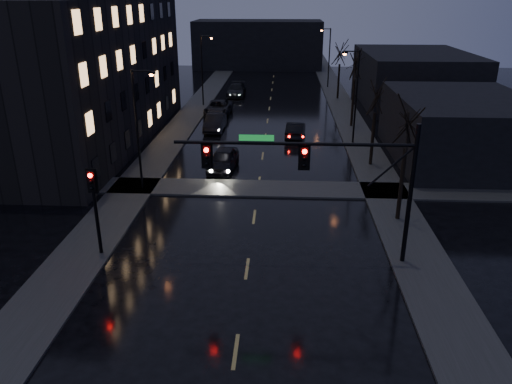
# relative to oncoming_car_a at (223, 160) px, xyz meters

# --- Properties ---
(sidewalk_left) EXTENTS (3.00, 140.00, 0.12)m
(sidewalk_left) POSITION_rel_oncoming_car_a_xyz_m (-5.68, 12.59, -0.73)
(sidewalk_left) COLOR #2D2D2B
(sidewalk_left) RESTS_ON ground
(sidewalk_right) EXTENTS (3.00, 140.00, 0.12)m
(sidewalk_right) POSITION_rel_oncoming_car_a_xyz_m (11.32, 12.59, -0.73)
(sidewalk_right) COLOR #2D2D2B
(sidewalk_right) RESTS_ON ground
(sidewalk_cross) EXTENTS (40.00, 3.00, 0.12)m
(sidewalk_cross) POSITION_rel_oncoming_car_a_xyz_m (2.82, -3.91, -0.73)
(sidewalk_cross) COLOR #2D2D2B
(sidewalk_cross) RESTS_ON ground
(apartment_block) EXTENTS (12.00, 30.00, 12.00)m
(apartment_block) POSITION_rel_oncoming_car_a_xyz_m (-13.68, 7.59, 5.21)
(apartment_block) COLOR black
(apartment_block) RESTS_ON ground
(commercial_right_near) EXTENTS (10.00, 14.00, 5.00)m
(commercial_right_near) POSITION_rel_oncoming_car_a_xyz_m (18.32, 3.59, 1.71)
(commercial_right_near) COLOR black
(commercial_right_near) RESTS_ON ground
(commercial_right_far) EXTENTS (12.00, 18.00, 6.00)m
(commercial_right_far) POSITION_rel_oncoming_car_a_xyz_m (19.82, 25.59, 2.21)
(commercial_right_far) COLOR black
(commercial_right_far) RESTS_ON ground
(far_block) EXTENTS (22.00, 10.00, 8.00)m
(far_block) POSITION_rel_oncoming_car_a_xyz_m (-0.18, 55.59, 3.21)
(far_block) COLOR black
(far_block) RESTS_ON ground
(signal_mast) EXTENTS (11.11, 0.41, 7.00)m
(signal_mast) POSITION_rel_oncoming_car_a_xyz_m (6.67, -13.42, 4.08)
(signal_mast) COLOR black
(signal_mast) RESTS_ON ground
(signal_pole_left) EXTENTS (0.35, 0.41, 4.53)m
(signal_pole_left) POSITION_rel_oncoming_car_a_xyz_m (-4.68, -13.42, 2.23)
(signal_pole_left) COLOR black
(signal_pole_left) RESTS_ON ground
(tree_near) EXTENTS (3.52, 3.52, 8.08)m
(tree_near) POSITION_rel_oncoming_car_a_xyz_m (11.22, -8.41, 5.43)
(tree_near) COLOR black
(tree_near) RESTS_ON ground
(tree_mid_a) EXTENTS (3.30, 3.30, 7.58)m
(tree_mid_a) POSITION_rel_oncoming_car_a_xyz_m (11.22, 1.59, 5.04)
(tree_mid_a) COLOR black
(tree_mid_a) RESTS_ON ground
(tree_mid_b) EXTENTS (3.74, 3.74, 8.59)m
(tree_mid_b) POSITION_rel_oncoming_car_a_xyz_m (11.22, 13.59, 5.82)
(tree_mid_b) COLOR black
(tree_mid_b) RESTS_ON ground
(tree_far) EXTENTS (3.43, 3.43, 7.88)m
(tree_far) POSITION_rel_oncoming_car_a_xyz_m (11.22, 27.59, 5.28)
(tree_far) COLOR black
(tree_far) RESTS_ON ground
(streetlight_l_near) EXTENTS (1.53, 0.28, 8.00)m
(streetlight_l_near) POSITION_rel_oncoming_car_a_xyz_m (-4.76, -4.41, 3.99)
(streetlight_l_near) COLOR black
(streetlight_l_near) RESTS_ON ground
(streetlight_l_far) EXTENTS (1.53, 0.28, 8.00)m
(streetlight_l_far) POSITION_rel_oncoming_car_a_xyz_m (-4.76, 22.59, 3.99)
(streetlight_l_far) COLOR black
(streetlight_l_far) RESTS_ON ground
(streetlight_r_mid) EXTENTS (1.53, 0.28, 8.00)m
(streetlight_r_mid) POSITION_rel_oncoming_car_a_xyz_m (10.40, 7.59, 3.99)
(streetlight_r_mid) COLOR black
(streetlight_r_mid) RESTS_ON ground
(streetlight_r_far) EXTENTS (1.53, 0.28, 8.00)m
(streetlight_r_far) POSITION_rel_oncoming_car_a_xyz_m (10.40, 35.59, 3.99)
(streetlight_r_far) COLOR black
(streetlight_r_far) RESTS_ON ground
(oncoming_car_a) EXTENTS (2.32, 4.78, 1.57)m
(oncoming_car_a) POSITION_rel_oncoming_car_a_xyz_m (0.00, 0.00, 0.00)
(oncoming_car_a) COLOR black
(oncoming_car_a) RESTS_ON ground
(oncoming_car_b) EXTENTS (1.76, 4.83, 1.58)m
(oncoming_car_b) POSITION_rel_oncoming_car_a_xyz_m (-2.11, 11.42, 0.01)
(oncoming_car_b) COLOR black
(oncoming_car_b) RESTS_ON ground
(oncoming_car_c) EXTENTS (2.77, 5.70, 1.56)m
(oncoming_car_c) POSITION_rel_oncoming_car_a_xyz_m (-2.62, 18.08, -0.00)
(oncoming_car_c) COLOR black
(oncoming_car_c) RESTS_ON ground
(oncoming_car_d) EXTENTS (2.29, 5.48, 1.58)m
(oncoming_car_d) POSITION_rel_oncoming_car_a_xyz_m (-1.63, 28.85, 0.01)
(oncoming_car_d) COLOR black
(oncoming_car_d) RESTS_ON ground
(lead_car) EXTENTS (1.99, 4.60, 1.47)m
(lead_car) POSITION_rel_oncoming_car_a_xyz_m (5.59, 9.25, -0.05)
(lead_car) COLOR black
(lead_car) RESTS_ON ground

